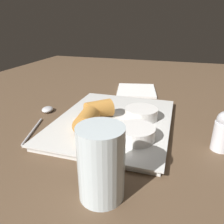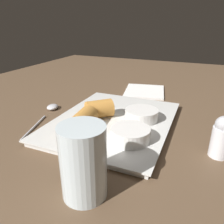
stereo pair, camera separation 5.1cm
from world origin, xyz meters
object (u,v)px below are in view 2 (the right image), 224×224
at_px(dipping_bowl_near, 141,114).
at_px(dipping_bowl_far, 130,134).
at_px(serving_plate, 112,121).
at_px(napkin, 145,91).
at_px(spoon, 50,110).
at_px(salt_shaker, 222,137).
at_px(drinking_glass, 83,162).

xyz_separation_m(dipping_bowl_near, dipping_bowl_far, (0.10, 0.01, 0.00)).
bearing_deg(serving_plate, dipping_bowl_near, 107.59).
relative_size(dipping_bowl_near, napkin, 0.44).
bearing_deg(dipping_bowl_near, serving_plate, -72.41).
distance_m(spoon, salt_shaker, 0.43).
height_order(serving_plate, dipping_bowl_near, dipping_bowl_near).
xyz_separation_m(napkin, salt_shaker, (0.33, 0.23, 0.04)).
height_order(dipping_bowl_near, salt_shaker, salt_shaker).
bearing_deg(napkin, spoon, -34.97).
relative_size(dipping_bowl_far, spoon, 0.40).
relative_size(dipping_bowl_far, salt_shaker, 0.97).
bearing_deg(spoon, napkin, 145.03).
bearing_deg(salt_shaker, dipping_bowl_near, -111.53).
bearing_deg(napkin, dipping_bowl_near, 13.30).
height_order(dipping_bowl_far, drinking_glass, drinking_glass).
height_order(dipping_bowl_near, spoon, dipping_bowl_near).
distance_m(dipping_bowl_near, salt_shaker, 0.18).
height_order(serving_plate, drinking_glass, drinking_glass).
bearing_deg(drinking_glass, dipping_bowl_near, 176.97).
distance_m(drinking_glass, salt_shaker, 0.26).
distance_m(serving_plate, dipping_bowl_far, 0.11).
relative_size(dipping_bowl_near, drinking_glass, 0.71).
xyz_separation_m(serving_plate, dipping_bowl_near, (-0.02, 0.07, 0.02)).
relative_size(napkin, salt_shaker, 2.22).
bearing_deg(drinking_glass, dipping_bowl_far, 172.53).
relative_size(serving_plate, dipping_bowl_far, 4.34).
bearing_deg(salt_shaker, spoon, -96.67).
distance_m(dipping_bowl_far, salt_shaker, 0.17).
relative_size(dipping_bowl_near, salt_shaker, 0.97).
xyz_separation_m(dipping_bowl_near, spoon, (0.02, -0.26, -0.02)).
bearing_deg(dipping_bowl_near, salt_shaker, 68.47).
bearing_deg(drinking_glass, serving_plate, -166.70).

